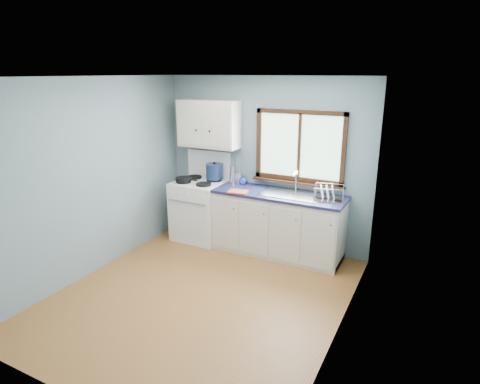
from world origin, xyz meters
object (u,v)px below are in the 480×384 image
at_px(sink, 291,199).
at_px(gas_range, 200,208).
at_px(skillet, 184,179).
at_px(thermos, 232,175).
at_px(utensil_crock, 238,178).
at_px(stockpot, 214,171).
at_px(base_cabinets, 278,227).
at_px(dish_rack, 328,196).

bearing_deg(sink, gas_range, -179.29).
xyz_separation_m(gas_range, skillet, (-0.18, -0.16, 0.49)).
height_order(skillet, thermos, thermos).
distance_m(sink, utensil_crock, 0.96).
height_order(stockpot, utensil_crock, utensil_crock).
bearing_deg(skillet, base_cabinets, 3.75).
bearing_deg(sink, dish_rack, 1.55).
bearing_deg(dish_rack, base_cabinets, 168.45).
relative_size(gas_range, base_cabinets, 0.74).
relative_size(gas_range, dish_rack, 3.09).
distance_m(gas_range, utensil_crock, 0.79).
bearing_deg(gas_range, stockpot, 40.04).
bearing_deg(gas_range, sink, 0.71).
bearing_deg(thermos, skillet, -155.87).
distance_m(base_cabinets, dish_rack, 0.90).
distance_m(base_cabinets, thermos, 1.04).
bearing_deg(sink, base_cabinets, 179.87).
bearing_deg(gas_range, skillet, -138.27).
distance_m(sink, thermos, 1.01).
bearing_deg(sink, thermos, 172.65).
height_order(gas_range, thermos, gas_range).
distance_m(gas_range, thermos, 0.77).
distance_m(utensil_crock, dish_rack, 1.46).
xyz_separation_m(stockpot, thermos, (0.32, -0.01, -0.02)).
height_order(gas_range, stockpot, gas_range).
distance_m(base_cabinets, utensil_crock, 0.98).
relative_size(thermos, dish_rack, 0.63).
xyz_separation_m(gas_range, dish_rack, (2.00, 0.03, 0.48)).
distance_m(gas_range, base_cabinets, 1.31).
relative_size(stockpot, thermos, 1.06).
xyz_separation_m(base_cabinets, utensil_crock, (-0.75, 0.20, 0.60)).
bearing_deg(dish_rack, utensil_crock, 160.13).
xyz_separation_m(utensil_crock, dish_rack, (1.44, -0.18, -0.03)).
bearing_deg(gas_range, dish_rack, 0.92).
relative_size(base_cabinets, skillet, 5.03).
bearing_deg(gas_range, utensil_crock, 21.08).
distance_m(gas_range, dish_rack, 2.06).
distance_m(skillet, stockpot, 0.49).
relative_size(gas_range, thermos, 4.92).
height_order(base_cabinets, sink, sink).
bearing_deg(thermos, sink, -7.35).
xyz_separation_m(base_cabinets, sink, (0.18, -0.00, 0.45)).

